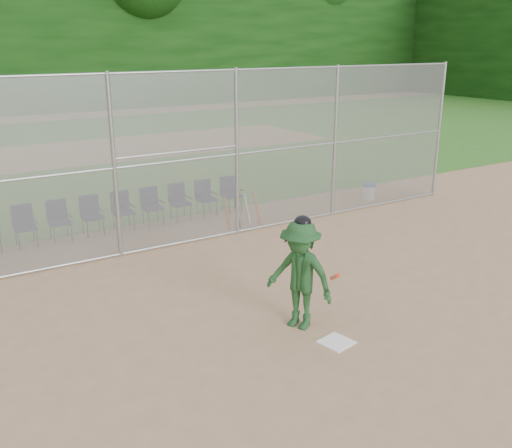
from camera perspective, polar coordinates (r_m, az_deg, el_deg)
ground at (r=9.90m, az=7.73°, el=-9.89°), size 100.00×100.00×0.00m
grass_strip at (r=25.75m, az=-18.56°, el=6.71°), size 100.00×100.00×0.00m
dirt_patch_far at (r=25.75m, az=-18.56°, el=6.72°), size 24.00×24.00×0.00m
backstop_fence at (r=13.24m, az=-5.73°, el=6.84°), size 16.09×0.09×4.00m
treeline at (r=27.31m, az=-20.81°, el=18.71°), size 81.00×60.00×11.00m
home_plate at (r=9.35m, az=8.02°, el=-11.62°), size 0.54×0.54×0.02m
batter_at_plate at (r=9.38m, az=4.41°, el=-5.06°), size 1.20×1.44×1.94m
water_cooler at (r=17.52m, az=11.22°, el=3.18°), size 0.38×0.38×0.48m
spare_bats at (r=14.68m, az=-1.39°, el=1.34°), size 0.96×0.40×0.83m
chair_2 at (r=14.23m, az=-22.09°, el=-0.24°), size 0.54×0.52×0.96m
chair_3 at (r=14.36m, az=-19.03°, el=0.26°), size 0.54×0.52×0.96m
chair_4 at (r=14.53m, az=-16.04°, el=0.76°), size 0.54×0.52×0.96m
chair_5 at (r=14.75m, az=-13.13°, el=1.24°), size 0.54×0.52×0.96m
chair_6 at (r=15.00m, az=-10.30°, el=1.70°), size 0.54×0.52×0.96m
chair_7 at (r=15.29m, az=-7.58°, el=2.14°), size 0.54×0.52×0.96m
chair_8 at (r=15.61m, az=-4.96°, el=2.56°), size 0.54×0.52×0.96m
chair_9 at (r=15.96m, az=-2.45°, el=2.96°), size 0.54×0.52×0.96m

